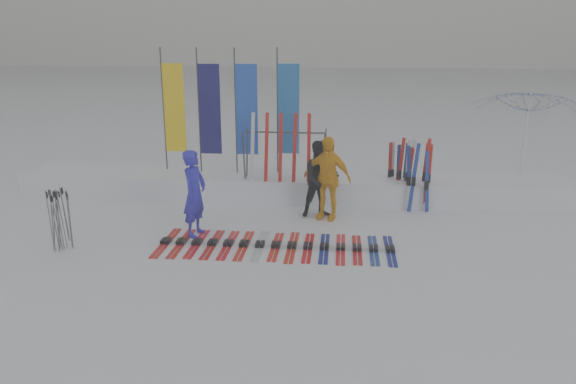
# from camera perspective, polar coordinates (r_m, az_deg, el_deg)

# --- Properties ---
(ground) EXTENTS (120.00, 120.00, 0.00)m
(ground) POSITION_cam_1_polar(r_m,az_deg,el_deg) (10.39, -1.97, -7.71)
(ground) COLOR white
(ground) RESTS_ON ground
(snow_bank) EXTENTS (14.00, 1.60, 0.60)m
(snow_bank) POSITION_cam_1_polar(r_m,az_deg,el_deg) (14.61, 0.36, 0.60)
(snow_bank) COLOR white
(snow_bank) RESTS_ON ground
(person_blue) EXTENTS (0.58, 0.76, 1.84)m
(person_blue) POSITION_cam_1_polar(r_m,az_deg,el_deg) (11.88, -9.48, -0.14)
(person_blue) COLOR #2420BC
(person_blue) RESTS_ON ground
(person_black) EXTENTS (1.04, 0.91, 1.79)m
(person_black) POSITION_cam_1_polar(r_m,az_deg,el_deg) (12.98, 3.33, 1.32)
(person_black) COLOR black
(person_black) RESTS_ON ground
(person_yellow) EXTENTS (1.22, 0.79, 1.93)m
(person_yellow) POSITION_cam_1_polar(r_m,az_deg,el_deg) (12.81, 3.98, 1.43)
(person_yellow) COLOR #F9AE10
(person_yellow) RESTS_ON ground
(tent_canopy) EXTENTS (3.10, 3.16, 2.77)m
(tent_canopy) POSITION_cam_1_polar(r_m,az_deg,el_deg) (16.41, 23.02, 4.91)
(tent_canopy) COLOR white
(tent_canopy) RESTS_ON ground
(ski_row) EXTENTS (4.71, 1.70, 0.07)m
(ski_row) POSITION_cam_1_polar(r_m,az_deg,el_deg) (11.34, -1.31, -5.43)
(ski_row) COLOR red
(ski_row) RESTS_ON ground
(pole_cluster) EXTENTS (0.48, 0.69, 1.24)m
(pole_cluster) POSITION_cam_1_polar(r_m,az_deg,el_deg) (11.99, -22.20, -2.61)
(pole_cluster) COLOR #595B60
(pole_cluster) RESTS_ON ground
(feather_flags) EXTENTS (3.59, 0.26, 3.20)m
(feather_flags) POSITION_cam_1_polar(r_m,az_deg,el_deg) (14.68, -6.08, 8.34)
(feather_flags) COLOR #383A3F
(feather_flags) RESTS_ON ground
(ski_rack) EXTENTS (2.04, 0.80, 1.23)m
(ski_rack) POSITION_cam_1_polar(r_m,az_deg,el_deg) (13.98, -0.30, 4.47)
(ski_rack) COLOR #383A3F
(ski_rack) RESTS_ON ground
(upright_skis) EXTENTS (1.00, 1.11, 1.69)m
(upright_skis) POSITION_cam_1_polar(r_m,az_deg,el_deg) (14.13, 12.39, 1.74)
(upright_skis) COLOR navy
(upright_skis) RESTS_ON ground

